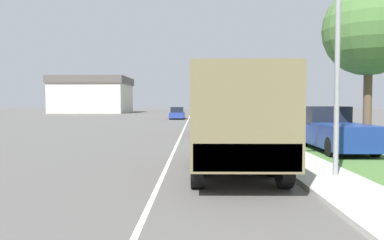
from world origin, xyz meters
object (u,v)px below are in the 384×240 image
(pickup_truck, at_px, (333,130))
(lamp_post, at_px, (331,7))
(military_truck, at_px, (232,116))
(car_nearest_ahead, at_px, (206,124))
(car_second_ahead, at_px, (209,118))
(car_third_ahead, at_px, (177,114))

(pickup_truck, distance_m, lamp_post, 7.71)
(military_truck, bearing_deg, pickup_truck, 46.62)
(car_nearest_ahead, distance_m, lamp_post, 14.90)
(car_second_ahead, distance_m, lamp_post, 23.75)
(car_second_ahead, distance_m, car_third_ahead, 14.35)
(car_nearest_ahead, bearing_deg, pickup_truck, -55.24)
(pickup_truck, bearing_deg, lamp_post, -111.01)
(military_truck, distance_m, pickup_truck, 7.21)
(military_truck, distance_m, car_second_ahead, 22.24)
(car_third_ahead, xyz_separation_m, lamp_post, (5.99, -37.19, 3.96))
(military_truck, bearing_deg, car_second_ahead, 89.74)
(car_nearest_ahead, xyz_separation_m, lamp_post, (2.97, -14.05, 3.96))
(car_third_ahead, distance_m, pickup_truck, 32.03)
(lamp_post, bearing_deg, car_second_ahead, 95.90)
(military_truck, height_order, car_second_ahead, military_truck)
(car_nearest_ahead, xyz_separation_m, car_second_ahead, (0.57, 9.24, 0.02))
(military_truck, relative_size, lamp_post, 0.90)
(car_third_ahead, bearing_deg, car_nearest_ahead, -82.57)
(car_second_ahead, xyz_separation_m, pickup_truck, (4.82, -17.01, 0.19))
(car_nearest_ahead, xyz_separation_m, car_third_ahead, (-3.02, 23.14, 0.01))
(car_third_ahead, bearing_deg, car_second_ahead, -75.53)
(military_truck, distance_m, lamp_post, 4.02)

